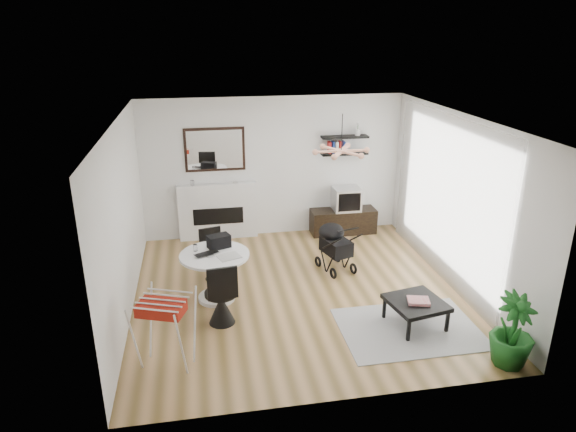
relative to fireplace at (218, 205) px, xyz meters
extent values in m
plane|color=brown|center=(1.10, -2.42, -0.69)|extent=(5.00, 5.00, 0.00)
plane|color=white|center=(1.10, -2.42, 2.01)|extent=(5.00, 5.00, 0.00)
plane|color=white|center=(1.10, 0.08, 0.66)|extent=(5.00, 0.00, 5.00)
plane|color=white|center=(-1.40, -2.42, 0.66)|extent=(0.00, 5.00, 5.00)
plane|color=white|center=(3.60, -2.42, 0.66)|extent=(0.00, 5.00, 5.00)
cube|color=white|center=(3.50, -2.22, 0.66)|extent=(0.04, 3.60, 2.60)
cube|color=white|center=(0.00, 0.00, -0.14)|extent=(1.50, 0.15, 1.10)
cube|color=black|center=(0.00, -0.06, -0.21)|extent=(0.95, 0.06, 0.32)
cube|color=black|center=(0.00, 0.06, 1.06)|extent=(1.12, 0.03, 0.82)
cube|color=white|center=(0.00, 0.04, 1.06)|extent=(1.02, 0.01, 0.72)
cube|color=black|center=(2.46, -0.05, 0.91)|extent=(0.90, 0.25, 0.04)
cube|color=black|center=(2.46, -0.05, 1.23)|extent=(0.90, 0.25, 0.04)
cube|color=black|center=(2.46, -0.16, -0.44)|extent=(1.29, 0.45, 0.48)
cube|color=silver|center=(2.51, -0.16, 0.02)|extent=(0.52, 0.45, 0.45)
cube|color=black|center=(2.51, -0.38, 0.02)|extent=(0.44, 0.01, 0.36)
cylinder|color=white|center=(-0.16, -2.42, -0.66)|extent=(0.56, 0.56, 0.06)
cylinder|color=white|center=(-0.16, -2.42, -0.30)|extent=(0.14, 0.14, 0.66)
cylinder|color=white|center=(-0.16, -2.42, 0.05)|extent=(1.03, 1.03, 0.04)
imported|color=black|center=(-0.25, -2.48, 0.08)|extent=(0.42, 0.36, 0.03)
cube|color=black|center=(-0.08, -2.19, 0.17)|extent=(0.38, 0.30, 0.20)
cube|color=silver|center=(0.04, -2.55, 0.07)|extent=(0.38, 0.35, 0.01)
cylinder|color=white|center=(-0.44, -2.26, 0.12)|extent=(0.06, 0.06, 0.10)
cylinder|color=black|center=(-0.16, -1.73, -0.28)|extent=(0.40, 0.40, 0.05)
cone|color=black|center=(-0.16, -1.73, -0.50)|extent=(0.32, 0.32, 0.38)
cube|color=black|center=(-0.20, -1.56, -0.05)|extent=(0.36, 0.13, 0.41)
cylinder|color=black|center=(-0.12, -3.09, -0.23)|extent=(0.45, 0.45, 0.05)
cone|color=black|center=(-0.12, -3.09, -0.47)|extent=(0.37, 0.37, 0.43)
cube|color=black|center=(-0.10, -3.29, 0.03)|extent=(0.41, 0.09, 0.46)
cube|color=maroon|center=(-0.83, -3.94, 0.14)|extent=(0.61, 0.48, 0.14)
cube|color=black|center=(1.88, -1.75, -0.25)|extent=(0.50, 0.62, 0.25)
ellipsoid|color=black|center=(1.83, -1.60, -0.06)|extent=(0.43, 0.43, 0.31)
cylinder|color=black|center=(1.98, -2.08, 0.17)|extent=(0.39, 0.14, 0.03)
torus|color=black|center=(1.62, -1.57, -0.60)|extent=(0.10, 0.19, 0.19)
torus|color=black|center=(2.00, -1.46, -0.60)|extent=(0.10, 0.19, 0.19)
torus|color=black|center=(1.76, -2.05, -0.60)|extent=(0.10, 0.19, 0.19)
torus|color=black|center=(2.14, -1.94, -0.60)|extent=(0.10, 0.19, 0.19)
cube|color=gray|center=(2.39, -3.71, -0.68)|extent=(1.88, 1.36, 0.01)
cube|color=black|center=(2.51, -3.62, -0.34)|extent=(0.83, 0.83, 0.06)
cube|color=black|center=(2.26, -3.98, -0.52)|extent=(0.04, 0.04, 0.31)
cube|color=black|center=(2.86, -3.87, -0.52)|extent=(0.04, 0.04, 0.31)
cube|color=black|center=(2.15, -3.38, -0.52)|extent=(0.04, 0.04, 0.31)
cube|color=black|center=(2.75, -3.27, -0.52)|extent=(0.04, 0.04, 0.31)
cube|color=#C63139|center=(2.52, -3.66, -0.29)|extent=(0.34, 0.30, 0.04)
imported|color=#1A5C1C|center=(3.29, -4.64, -0.22)|extent=(0.65, 0.65, 0.93)
camera|label=1|loc=(-0.31, -9.38, 3.23)|focal=32.00mm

